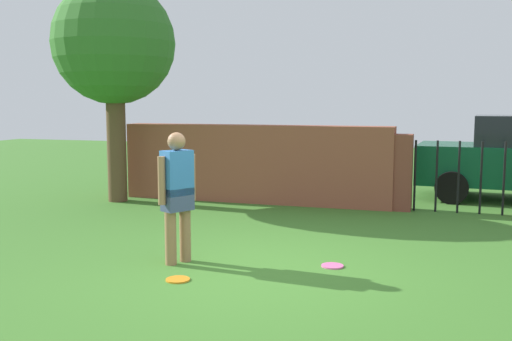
# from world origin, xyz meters

# --- Properties ---
(ground_plane) EXTENTS (40.00, 40.00, 0.00)m
(ground_plane) POSITION_xyz_m (0.00, 0.00, 0.00)
(ground_plane) COLOR #3D7528
(brick_wall) EXTENTS (5.43, 0.50, 1.54)m
(brick_wall) POSITION_xyz_m (-1.50, 4.65, 0.77)
(brick_wall) COLOR brown
(brick_wall) RESTS_ON ground
(tree) EXTENTS (2.41, 2.41, 4.34)m
(tree) POSITION_xyz_m (-4.16, 3.91, 3.09)
(tree) COLOR brown
(tree) RESTS_ON ground
(person) EXTENTS (0.37, 0.48, 1.62)m
(person) POSITION_xyz_m (-1.04, 0.13, 0.90)
(person) COLOR #9E704C
(person) RESTS_ON ground
(fence_gate) EXTENTS (2.86, 0.44, 1.40)m
(fence_gate) POSITION_xyz_m (2.53, 4.65, 0.70)
(fence_gate) COLOR brown
(fence_gate) RESTS_ON ground
(frisbee_pink) EXTENTS (0.27, 0.27, 0.02)m
(frisbee_pink) POSITION_xyz_m (0.82, 0.55, 0.01)
(frisbee_pink) COLOR pink
(frisbee_pink) RESTS_ON ground
(frisbee_orange) EXTENTS (0.27, 0.27, 0.02)m
(frisbee_orange) POSITION_xyz_m (-0.73, -0.52, 0.01)
(frisbee_orange) COLOR orange
(frisbee_orange) RESTS_ON ground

